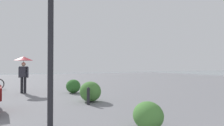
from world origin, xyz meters
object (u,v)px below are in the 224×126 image
object	(u,v)px
lamppost	(51,19)
bollard_near	(88,96)
bollard_mid	(91,93)
pedestrian	(24,64)

from	to	relation	value
lamppost	bollard_near	xyz separation A→B (m)	(2.24, -1.70, -2.32)
bollard_near	bollard_mid	bearing A→B (deg)	-28.86
lamppost	pedestrian	xyz separation A→B (m)	(6.73, 0.58, -1.08)
pedestrian	bollard_near	distance (m)	5.19
bollard_near	bollard_mid	distance (m)	0.49
lamppost	bollard_near	bearing A→B (deg)	-37.27
pedestrian	bollard_near	size ratio (longest dim) A/B	2.98
pedestrian	bollard_mid	size ratio (longest dim) A/B	2.70
lamppost	pedestrian	bearing A→B (deg)	4.92
bollard_near	bollard_mid	size ratio (longest dim) A/B	0.91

